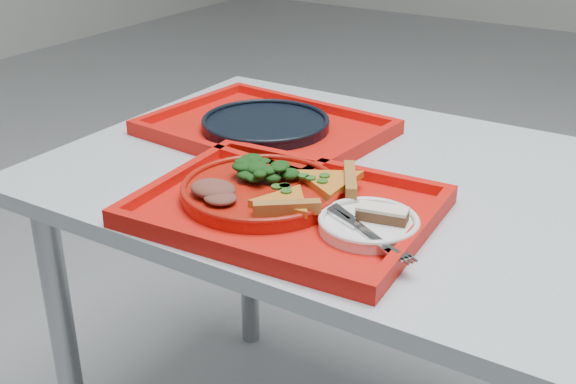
% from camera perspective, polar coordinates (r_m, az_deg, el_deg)
% --- Properties ---
extents(table, '(1.60, 0.80, 0.75)m').
position_cam_1_polar(table, '(1.26, 15.30, -3.95)').
color(table, '#98A2AA').
rests_on(table, ground).
extents(tray_main, '(0.47, 0.38, 0.01)m').
position_cam_1_polar(tray_main, '(1.15, -0.13, -1.51)').
color(tray_main, red).
rests_on(tray_main, table).
extents(tray_far, '(0.48, 0.39, 0.01)m').
position_cam_1_polar(tray_far, '(1.49, -1.78, 4.80)').
color(tray_far, red).
rests_on(tray_far, table).
extents(dinner_plate, '(0.26, 0.26, 0.02)m').
position_cam_1_polar(dinner_plate, '(1.18, -2.14, -0.04)').
color(dinner_plate, '#A4150A').
rests_on(dinner_plate, tray_main).
extents(side_plate, '(0.15, 0.15, 0.01)m').
position_cam_1_polar(side_plate, '(1.08, 6.39, -2.70)').
color(side_plate, white).
rests_on(side_plate, tray_main).
extents(navy_plate, '(0.26, 0.26, 0.02)m').
position_cam_1_polar(navy_plate, '(1.48, -1.79, 5.31)').
color(navy_plate, black).
rests_on(navy_plate, tray_far).
extents(pizza_slice_a, '(0.15, 0.15, 0.02)m').
position_cam_1_polar(pizza_slice_a, '(1.11, -0.23, -0.60)').
color(pizza_slice_a, orange).
rests_on(pizza_slice_a, dinner_plate).
extents(pizza_slice_b, '(0.17, 0.17, 0.02)m').
position_cam_1_polar(pizza_slice_b, '(1.18, 3.31, 1.02)').
color(pizza_slice_b, orange).
rests_on(pizza_slice_b, dinner_plate).
extents(salad_heap, '(0.09, 0.08, 0.04)m').
position_cam_1_polar(salad_heap, '(1.20, -1.75, 2.10)').
color(salad_heap, black).
rests_on(salad_heap, dinner_plate).
extents(meat_portion, '(0.08, 0.06, 0.02)m').
position_cam_1_polar(meat_portion, '(1.15, -5.94, 0.25)').
color(meat_portion, brown).
rests_on(meat_portion, dinner_plate).
extents(dessert_bar, '(0.08, 0.04, 0.02)m').
position_cam_1_polar(dessert_bar, '(1.08, 7.46, -1.71)').
color(dessert_bar, '#462817').
rests_on(dessert_bar, side_plate).
extents(knife, '(0.17, 0.11, 0.01)m').
position_cam_1_polar(knife, '(1.06, 5.48, -2.54)').
color(knife, silver).
rests_on(knife, side_plate).
extents(fork, '(0.18, 0.10, 0.01)m').
position_cam_1_polar(fork, '(1.04, 5.99, -3.09)').
color(fork, silver).
rests_on(fork, side_plate).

